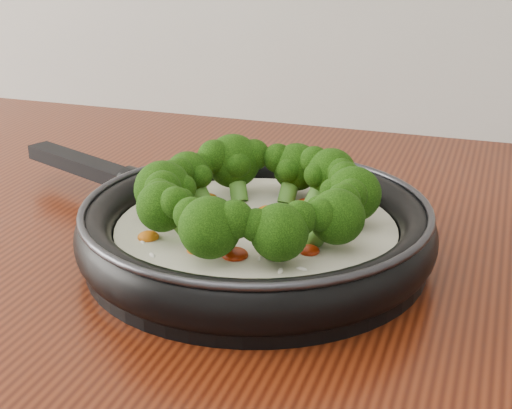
% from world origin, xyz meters
% --- Properties ---
extents(skillet, '(0.49, 0.39, 0.09)m').
position_xyz_m(skillet, '(0.06, 1.07, 0.93)').
color(skillet, black).
rests_on(skillet, counter).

